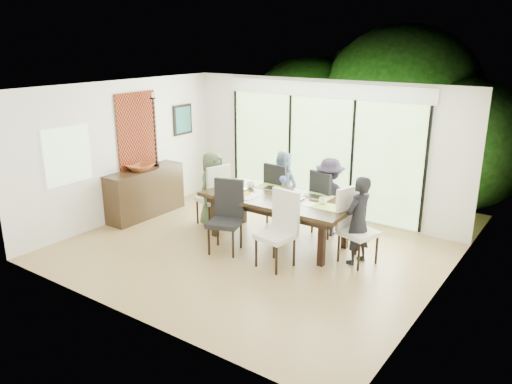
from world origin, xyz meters
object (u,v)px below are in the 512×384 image
Objects in this scene: chair_far_right at (329,202)px; laptop at (236,189)px; cup_a at (251,185)px; sideboard at (145,193)px; chair_near_left at (225,217)px; bowl at (140,167)px; chair_left_end at (212,194)px; person_right_end at (358,220)px; table_top at (279,199)px; chair_right_end at (359,227)px; chair_near_right at (275,230)px; cup_c at (323,201)px; chair_far_left at (283,193)px; person_left_end at (213,189)px; cup_b at (283,197)px; vase at (283,193)px; person_far_right at (329,197)px; person_far_left at (282,188)px.

laptop is at bearing 53.56° from chair_far_right.
cup_a is 0.08× the size of sideboard.
bowl is at bearing 151.89° from chair_near_left.
sideboard is 0.55m from bowl.
person_right_end reaches higher than chair_left_end.
table_top is 2.18× the size of chair_right_end.
cup_c is (0.30, 0.97, 0.27)m from chair_near_right.
chair_left_end is 1.00× the size of chair_far_right.
chair_left_end and chair_right_end have the same top height.
chair_near_right is (0.50, -0.87, -0.19)m from table_top.
chair_near_left is (-0.50, -0.87, -0.19)m from table_top.
chair_far_right is at bearing -174.54° from chair_far_left.
person_left_end is (-2.98, 0.00, 0.11)m from chair_right_end.
chair_near_left reaches higher than cup_c.
chair_near_right is at bearing -40.36° from cup_a.
chair_right_end reaches higher than table_top.
sideboard reaches higher than table_top.
cup_a is at bearing -80.42° from person_left_end.
cup_b is 0.68m from cup_c.
chair_near_right is at bearing -8.14° from sideboard.
chair_near_right is at bearing 107.74° from chair_far_right.
cup_b is at bearing 5.21° from sideboard.
chair_right_end is 0.71× the size of sideboard.
chair_near_right is at bearing -60.11° from table_top.
chair_near_left is at bearing -171.75° from chair_near_right.
table_top is 1.02m from chair_near_left.
person_left_end reaches higher than cup_b.
laptop is 0.72× the size of bowl.
chair_near_right is 1.05m from cup_c.
chair_left_end reaches higher than vase.
vase is 0.97× the size of cup_a.
person_right_end is (0.98, 0.87, 0.11)m from chair_near_right.
cup_a is (0.80, 0.15, 0.27)m from chair_left_end.
cup_b is (-0.35, 0.77, 0.27)m from chair_near_right.
chair_far_right is at bearing 19.49° from sideboard.
chair_near_left is 2.00m from person_far_right.
chair_far_right is at bearing 29.25° from cup_a.
chair_near_left is 1.31m from person_left_end.
vase is 1.20× the size of cup_b.
chair_left_end is 2.22m from chair_far_right.
person_left_end is at bearing 42.12° from chair_far_right.
person_far_right is 10.40× the size of cup_c.
vase is 0.97× the size of cup_c.
chair_far_left is 1.00× the size of chair_near_right.
chair_near_left is at bearing -143.27° from cup_c.
chair_right_end is (3.00, 0.00, 0.00)m from chair_left_end.
table_top is 2.18× the size of chair_far_left.
chair_right_end is 2.36m from laptop.
table_top is at bearing 107.37° from chair_right_end.
person_far_left is 0.94m from vase.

